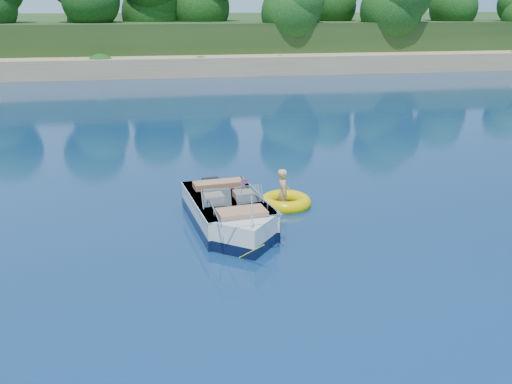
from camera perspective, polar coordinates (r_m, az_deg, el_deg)
ground at (r=13.20m, az=2.90°, el=-6.79°), size 160.00×160.00×0.00m
shoreline at (r=75.58m, az=-8.62°, el=14.65°), size 170.00×59.00×6.00m
treeline at (r=52.70m, az=-7.77°, el=18.14°), size 150.00×7.12×8.19m
motorboat at (r=14.90m, az=-2.59°, el=-2.40°), size 2.21×5.07×1.69m
tow_tube at (r=16.60m, az=2.94°, el=-1.01°), size 1.84×1.84×0.40m
boy at (r=16.64m, az=2.71°, el=-1.35°), size 0.48×0.84×1.55m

